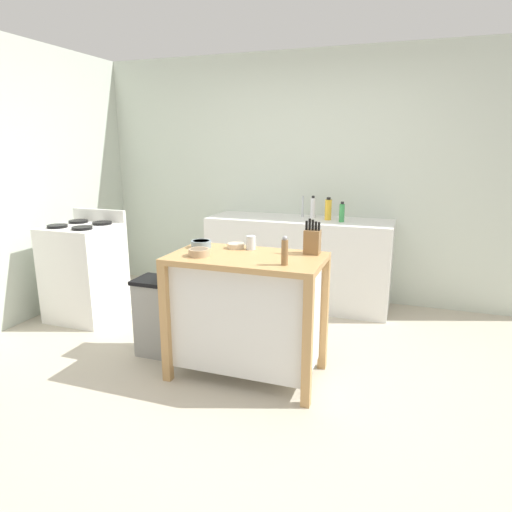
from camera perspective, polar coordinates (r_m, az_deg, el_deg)
name	(u,v)px	position (r m, az deg, el deg)	size (l,w,h in m)	color
ground_plane	(248,375)	(3.41, -1.06, -15.01)	(5.89, 5.89, 0.00)	#BCB29E
wall_back	(311,178)	(4.92, 7.11, 9.80)	(4.89, 0.10, 2.60)	silver
wall_left	(40,182)	(4.95, -25.90, 8.55)	(0.10, 2.60, 2.60)	beige
kitchen_island	(247,309)	(3.22, -1.18, -6.83)	(1.08, 0.61, 0.90)	tan
knife_block	(312,241)	(3.16, 7.20, 1.91)	(0.11, 0.09, 0.25)	olive
bowl_ceramic_small	(199,252)	(3.11, -7.28, 0.49)	(0.15, 0.15, 0.05)	tan
bowl_stoneware_deep	(236,246)	(3.33, -2.60, 1.34)	(0.13, 0.13, 0.04)	beige
bowl_ceramic_wide	(201,244)	(3.37, -7.03, 1.56)	(0.15, 0.15, 0.05)	gray
drinking_cup	(251,243)	(3.28, -0.67, 1.71)	(0.07, 0.07, 0.10)	silver
pepper_grinder	(285,251)	(2.85, 3.69, 0.61)	(0.04, 0.04, 0.19)	olive
trash_bin	(160,316)	(3.69, -12.19, -7.55)	(0.36, 0.28, 0.63)	gray
sink_counter	(298,261)	(4.73, 5.42, -0.68)	(1.89, 0.60, 0.91)	silver
sink_faucet	(303,206)	(4.75, 5.98, 6.31)	(0.02, 0.02, 0.22)	#B7BCC1
bottle_spray_cleaner	(342,213)	(4.49, 10.92, 5.47)	(0.05, 0.05, 0.20)	green
bottle_dish_soap	(313,208)	(4.70, 7.28, 6.16)	(0.05, 0.05, 0.23)	white
bottle_hand_soap	(328,209)	(4.60, 9.21, 5.91)	(0.07, 0.07, 0.23)	yellow
stove	(85,271)	(4.62, -21.04, -1.84)	(0.60, 0.60, 1.03)	white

